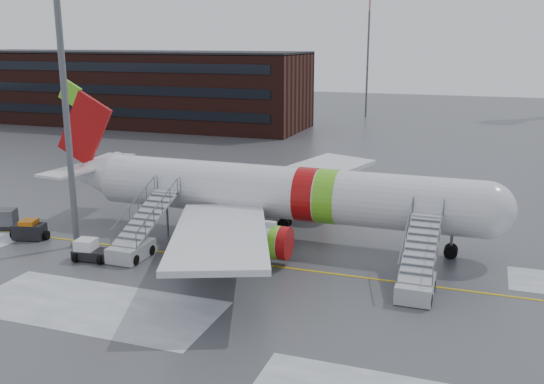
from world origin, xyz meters
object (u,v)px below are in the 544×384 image
at_px(airliner, 269,192).
at_px(airstair_aft, 137,240).
at_px(airstair_fwd, 417,274).
at_px(pushback_tug, 90,251).
at_px(light_mast_near, 60,41).
at_px(uld_container, 7,220).
at_px(baggage_tractor, 30,231).

relative_size(airliner, airstair_aft, 4.55).
distance_m(airstair_fwd, pushback_tug, 21.10).
relative_size(airstair_fwd, pushback_tug, 2.97).
bearing_deg(light_mast_near, airstair_aft, -0.51).
bearing_deg(uld_container, baggage_tractor, -22.04).
relative_size(baggage_tractor, light_mast_near, 0.11).
relative_size(airliner, pushback_tug, 13.52).
relative_size(airliner, airstair_fwd, 4.55).
height_order(airstair_aft, uld_container, airstair_aft).
bearing_deg(uld_container, airstair_fwd, -3.01).
bearing_deg(airstair_aft, airstair_fwd, 0.00).
bearing_deg(airliner, airstair_fwd, -29.71).
height_order(uld_container, baggage_tractor, uld_container).
xyz_separation_m(airstair_aft, uld_container, (-12.54, 1.64, -0.33)).
xyz_separation_m(airstair_fwd, light_mast_near, (-23.53, 0.04, 13.07)).
height_order(airliner, pushback_tug, airliner).
relative_size(airstair_fwd, airstair_aft, 1.00).
relative_size(airstair_aft, uld_container, 3.36).
bearing_deg(airstair_fwd, uld_container, 176.99).
height_order(airstair_aft, pushback_tug, airstair_aft).
height_order(pushback_tug, light_mast_near, light_mast_near).
xyz_separation_m(airstair_aft, light_mast_near, (-4.94, 0.04, 13.07)).
relative_size(pushback_tug, baggage_tractor, 0.89).
bearing_deg(pushback_tug, uld_container, 160.90).
xyz_separation_m(airliner, uld_container, (-19.68, -4.90, -2.69)).
xyz_separation_m(airstair_fwd, uld_container, (-31.13, 1.64, -0.33)).
bearing_deg(airliner, airstair_aft, -137.52).
height_order(airstair_fwd, airstair_aft, same).
xyz_separation_m(airliner, baggage_tractor, (-16.36, -6.24, -2.80)).
relative_size(airstair_aft, pushback_tug, 2.97).
distance_m(baggage_tractor, light_mast_near, 14.18).
xyz_separation_m(airstair_fwd, baggage_tractor, (-27.81, 0.29, -0.45)).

